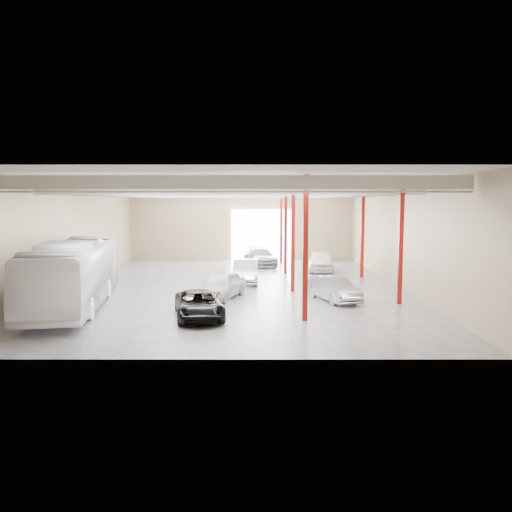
{
  "coord_description": "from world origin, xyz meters",
  "views": [
    {
      "loc": [
        1.45,
        -33.64,
        5.68
      ],
      "look_at": [
        1.44,
        -1.19,
        2.2
      ],
      "focal_mm": 35.0,
      "sensor_mm": 36.0,
      "label": 1
    }
  ],
  "objects_px": {
    "car_row_c": "(260,257)",
    "black_sedan": "(199,305)",
    "car_right_far": "(321,261)",
    "car_right_near": "(334,289)",
    "car_row_b": "(246,271)",
    "coach_bus": "(74,274)",
    "car_row_a": "(221,285)"
  },
  "relations": [
    {
      "from": "car_row_a",
      "to": "car_right_near",
      "type": "bearing_deg",
      "value": 10.39
    },
    {
      "from": "car_row_c",
      "to": "car_right_far",
      "type": "xyz_separation_m",
      "value": [
        5.05,
        -3.52,
        0.06
      ]
    },
    {
      "from": "car_row_a",
      "to": "car_row_b",
      "type": "distance_m",
      "value": 5.93
    },
    {
      "from": "black_sedan",
      "to": "car_row_c",
      "type": "xyz_separation_m",
      "value": [
        3.18,
        20.63,
        0.12
      ]
    },
    {
      "from": "coach_bus",
      "to": "car_right_far",
      "type": "distance_m",
      "value": 21.0
    },
    {
      "from": "car_row_b",
      "to": "car_row_a",
      "type": "bearing_deg",
      "value": -102.67
    },
    {
      "from": "coach_bus",
      "to": "car_right_near",
      "type": "height_order",
      "value": "coach_bus"
    },
    {
      "from": "car_row_b",
      "to": "car_row_c",
      "type": "distance_m",
      "value": 9.71
    },
    {
      "from": "car_row_b",
      "to": "car_row_c",
      "type": "bearing_deg",
      "value": 84.01
    },
    {
      "from": "black_sedan",
      "to": "car_row_a",
      "type": "relative_size",
      "value": 1.03
    },
    {
      "from": "coach_bus",
      "to": "car_right_far",
      "type": "bearing_deg",
      "value": 34.38
    },
    {
      "from": "car_row_a",
      "to": "car_right_near",
      "type": "distance_m",
      "value": 6.63
    },
    {
      "from": "black_sedan",
      "to": "car_row_c",
      "type": "relative_size",
      "value": 0.89
    },
    {
      "from": "car_row_b",
      "to": "car_right_near",
      "type": "distance_m",
      "value": 8.38
    },
    {
      "from": "car_right_far",
      "to": "car_row_a",
      "type": "bearing_deg",
      "value": -116.03
    },
    {
      "from": "car_row_a",
      "to": "car_row_b",
      "type": "xyz_separation_m",
      "value": [
        1.35,
        5.78,
        0.02
      ]
    },
    {
      "from": "black_sedan",
      "to": "car_row_b",
      "type": "bearing_deg",
      "value": 68.05
    },
    {
      "from": "coach_bus",
      "to": "car_right_near",
      "type": "xyz_separation_m",
      "value": [
        14.45,
        1.61,
        -1.1
      ]
    },
    {
      "from": "coach_bus",
      "to": "car_row_b",
      "type": "distance_m",
      "value": 12.35
    },
    {
      "from": "car_row_c",
      "to": "black_sedan",
      "type": "bearing_deg",
      "value": -112.34
    },
    {
      "from": "car_right_near",
      "to": "car_row_b",
      "type": "bearing_deg",
      "value": 109.29
    },
    {
      "from": "coach_bus",
      "to": "car_right_near",
      "type": "distance_m",
      "value": 14.59
    },
    {
      "from": "black_sedan",
      "to": "car_right_far",
      "type": "height_order",
      "value": "car_right_far"
    },
    {
      "from": "car_row_c",
      "to": "car_right_near",
      "type": "relative_size",
      "value": 1.26
    },
    {
      "from": "car_right_far",
      "to": "car_right_near",
      "type": "bearing_deg",
      "value": -87.96
    },
    {
      "from": "car_row_a",
      "to": "coach_bus",
      "type": "bearing_deg",
      "value": -146.05
    },
    {
      "from": "car_row_b",
      "to": "car_right_near",
      "type": "xyz_separation_m",
      "value": [
        5.23,
        -6.55,
        -0.1
      ]
    },
    {
      "from": "coach_bus",
      "to": "black_sedan",
      "type": "bearing_deg",
      "value": -30.1
    },
    {
      "from": "car_row_a",
      "to": "car_right_far",
      "type": "bearing_deg",
      "value": 74.93
    },
    {
      "from": "car_row_a",
      "to": "car_right_far",
      "type": "height_order",
      "value": "car_right_far"
    },
    {
      "from": "black_sedan",
      "to": "car_row_a",
      "type": "distance_m",
      "value": 5.25
    },
    {
      "from": "car_row_c",
      "to": "car_right_far",
      "type": "distance_m",
      "value": 6.16
    }
  ]
}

